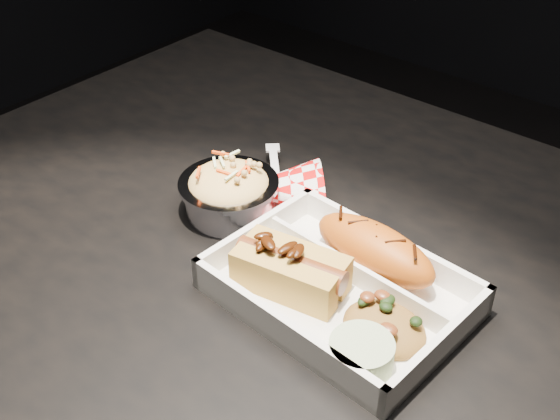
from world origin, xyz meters
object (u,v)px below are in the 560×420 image
object	(u,v)px
dining_table	(340,328)
food_tray	(340,292)
fried_pastry	(375,249)
foil_coleslaw_cup	(229,190)
hotdog	(291,268)
napkin_fork	(277,189)

from	to	relation	value
dining_table	food_tray	xyz separation A→B (m)	(0.02, -0.04, 0.10)
fried_pastry	foil_coleslaw_cup	xyz separation A→B (m)	(-0.20, -0.02, -0.00)
food_tray	hotdog	xyz separation A→B (m)	(-0.05, -0.02, 0.02)
fried_pastry	napkin_fork	bearing A→B (deg)	166.61
food_tray	fried_pastry	world-z (taller)	fried_pastry
dining_table	napkin_fork	bearing A→B (deg)	158.84
fried_pastry	foil_coleslaw_cup	distance (m)	0.20
hotdog	napkin_fork	world-z (taller)	napkin_fork
food_tray	dining_table	bearing A→B (deg)	124.17
fried_pastry	napkin_fork	size ratio (longest dim) A/B	0.97
hotdog	fried_pastry	bearing A→B (deg)	47.03
fried_pastry	foil_coleslaw_cup	bearing A→B (deg)	-175.30
fried_pastry	food_tray	bearing A→B (deg)	-93.76
napkin_fork	food_tray	bearing A→B (deg)	16.44
fried_pastry	foil_coleslaw_cup	size ratio (longest dim) A/B	1.24
fried_pastry	hotdog	size ratio (longest dim) A/B	1.21
food_tray	fried_pastry	distance (m)	0.06
foil_coleslaw_cup	napkin_fork	distance (m)	0.06
dining_table	fried_pastry	bearing A→B (deg)	27.83
fried_pastry	hotdog	distance (m)	0.09
dining_table	fried_pastry	distance (m)	0.13
dining_table	foil_coleslaw_cup	world-z (taller)	foil_coleslaw_cup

